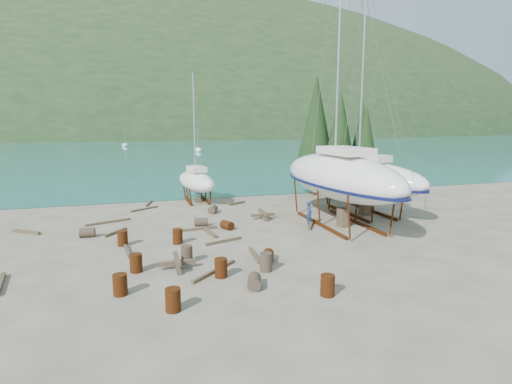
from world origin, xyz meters
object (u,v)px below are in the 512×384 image
object	(u,v)px
large_sailboat_far	(362,177)
worker	(309,213)
large_sailboat_near	(339,176)
small_sailboat_shore	(196,181)

from	to	relation	value
large_sailboat_far	worker	distance (m)	6.04
large_sailboat_far	large_sailboat_near	bearing A→B (deg)	-162.29
small_sailboat_shore	worker	distance (m)	12.37
large_sailboat_near	worker	xyz separation A→B (m)	(-1.95, 0.53, -2.56)
large_sailboat_near	large_sailboat_far	world-z (taller)	large_sailboat_near
large_sailboat_near	small_sailboat_shore	distance (m)	13.91
large_sailboat_far	small_sailboat_shore	distance (m)	14.40
large_sailboat_far	small_sailboat_shore	size ratio (longest dim) A/B	1.56
large_sailboat_near	small_sailboat_shore	size ratio (longest dim) A/B	1.86
large_sailboat_near	small_sailboat_shore	bearing A→B (deg)	122.58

